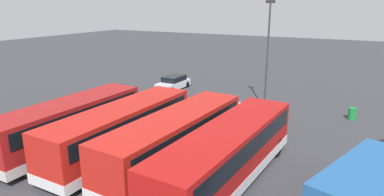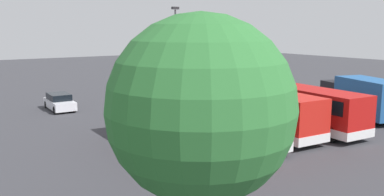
{
  "view_description": "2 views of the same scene",
  "coord_description": "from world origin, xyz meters",
  "px_view_note": "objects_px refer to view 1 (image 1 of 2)",
  "views": [
    {
      "loc": [
        -10.8,
        24.42,
        8.74
      ],
      "look_at": [
        0.99,
        2.13,
        1.73
      ],
      "focal_mm": 31.72,
      "sensor_mm": 36.0,
      "label": 1
    },
    {
      "loc": [
        17.22,
        29.99,
        7.05
      ],
      "look_at": [
        -0.54,
        3.66,
        1.6
      ],
      "focal_mm": 38.11,
      "sensor_mm": 36.0,
      "label": 2
    }
  ],
  "objects_px": {
    "bus_single_deck_fourth": "(70,122)",
    "lamp_post_tall": "(268,48)",
    "waste_bin_yellow": "(352,114)",
    "bus_single_deck_near_end": "(228,153)",
    "bus_single_deck_second": "(176,138)",
    "bus_single_deck_third": "(122,129)",
    "car_hatchback_silver": "(173,83)",
    "car_small_green": "(216,105)"
  },
  "relations": [
    {
      "from": "bus_single_deck_fourth",
      "to": "lamp_post_tall",
      "type": "height_order",
      "value": "lamp_post_tall"
    },
    {
      "from": "bus_single_deck_near_end",
      "to": "bus_single_deck_second",
      "type": "height_order",
      "value": "same"
    },
    {
      "from": "bus_single_deck_second",
      "to": "car_hatchback_silver",
      "type": "bearing_deg",
      "value": -58.64
    },
    {
      "from": "car_small_green",
      "to": "waste_bin_yellow",
      "type": "bearing_deg",
      "value": -160.76
    },
    {
      "from": "bus_single_deck_third",
      "to": "car_small_green",
      "type": "relative_size",
      "value": 2.52
    },
    {
      "from": "bus_single_deck_fourth",
      "to": "car_hatchback_silver",
      "type": "xyz_separation_m",
      "value": [
        2.03,
        -15.86,
        -0.92
      ]
    },
    {
      "from": "lamp_post_tall",
      "to": "waste_bin_yellow",
      "type": "relative_size",
      "value": 9.52
    },
    {
      "from": "lamp_post_tall",
      "to": "car_hatchback_silver",
      "type": "bearing_deg",
      "value": -12.5
    },
    {
      "from": "bus_single_deck_near_end",
      "to": "bus_single_deck_fourth",
      "type": "relative_size",
      "value": 1.12
    },
    {
      "from": "car_small_green",
      "to": "lamp_post_tall",
      "type": "bearing_deg",
      "value": -136.18
    },
    {
      "from": "car_small_green",
      "to": "bus_single_deck_third",
      "type": "bearing_deg",
      "value": 80.03
    },
    {
      "from": "car_small_green",
      "to": "waste_bin_yellow",
      "type": "height_order",
      "value": "car_small_green"
    },
    {
      "from": "bus_single_deck_near_end",
      "to": "bus_single_deck_second",
      "type": "xyz_separation_m",
      "value": [
        3.28,
        -0.48,
        -0.0
      ]
    },
    {
      "from": "bus_single_deck_fourth",
      "to": "lamp_post_tall",
      "type": "bearing_deg",
      "value": -122.09
    },
    {
      "from": "bus_single_deck_third",
      "to": "bus_single_deck_fourth",
      "type": "distance_m",
      "value": 3.63
    },
    {
      "from": "bus_single_deck_third",
      "to": "bus_single_deck_fourth",
      "type": "height_order",
      "value": "same"
    },
    {
      "from": "car_hatchback_silver",
      "to": "bus_single_deck_second",
      "type": "bearing_deg",
      "value": 121.36
    },
    {
      "from": "bus_single_deck_second",
      "to": "bus_single_deck_third",
      "type": "xyz_separation_m",
      "value": [
        3.54,
        0.22,
        -0.0
      ]
    },
    {
      "from": "bus_single_deck_fourth",
      "to": "lamp_post_tall",
      "type": "relative_size",
      "value": 1.17
    },
    {
      "from": "bus_single_deck_fourth",
      "to": "lamp_post_tall",
      "type": "distance_m",
      "value": 16.37
    },
    {
      "from": "bus_single_deck_third",
      "to": "car_small_green",
      "type": "distance_m",
      "value": 10.06
    },
    {
      "from": "bus_single_deck_near_end",
      "to": "car_hatchback_silver",
      "type": "relative_size",
      "value": 2.77
    },
    {
      "from": "car_small_green",
      "to": "waste_bin_yellow",
      "type": "xyz_separation_m",
      "value": [
        -10.02,
        -3.5,
        -0.22
      ]
    },
    {
      "from": "bus_single_deck_near_end",
      "to": "car_small_green",
      "type": "xyz_separation_m",
      "value": [
        5.09,
        -10.12,
        -0.92
      ]
    },
    {
      "from": "bus_single_deck_near_end",
      "to": "bus_single_deck_third",
      "type": "relative_size",
      "value": 1.08
    },
    {
      "from": "bus_single_deck_second",
      "to": "bus_single_deck_third",
      "type": "height_order",
      "value": "same"
    },
    {
      "from": "bus_single_deck_second",
      "to": "car_small_green",
      "type": "bearing_deg",
      "value": -79.36
    },
    {
      "from": "bus_single_deck_second",
      "to": "lamp_post_tall",
      "type": "xyz_separation_m",
      "value": [
        -1.36,
        -12.69,
        3.59
      ]
    },
    {
      "from": "car_small_green",
      "to": "lamp_post_tall",
      "type": "xyz_separation_m",
      "value": [
        -3.17,
        -3.04,
        4.52
      ]
    },
    {
      "from": "lamp_post_tall",
      "to": "waste_bin_yellow",
      "type": "xyz_separation_m",
      "value": [
        -6.85,
        -0.45,
        -4.74
      ]
    },
    {
      "from": "bus_single_deck_near_end",
      "to": "bus_single_deck_third",
      "type": "height_order",
      "value": "same"
    },
    {
      "from": "bus_single_deck_third",
      "to": "bus_single_deck_near_end",
      "type": "bearing_deg",
      "value": 177.8
    },
    {
      "from": "car_small_green",
      "to": "lamp_post_tall",
      "type": "height_order",
      "value": "lamp_post_tall"
    },
    {
      "from": "car_hatchback_silver",
      "to": "waste_bin_yellow",
      "type": "relative_size",
      "value": 4.5
    },
    {
      "from": "bus_single_deck_near_end",
      "to": "waste_bin_yellow",
      "type": "distance_m",
      "value": 14.53
    },
    {
      "from": "car_hatchback_silver",
      "to": "lamp_post_tall",
      "type": "relative_size",
      "value": 0.47
    },
    {
      "from": "car_small_green",
      "to": "car_hatchback_silver",
      "type": "bearing_deg",
      "value": -36.21
    },
    {
      "from": "bus_single_deck_fourth",
      "to": "car_hatchback_silver",
      "type": "relative_size",
      "value": 2.46
    },
    {
      "from": "bus_single_deck_second",
      "to": "car_small_green",
      "type": "height_order",
      "value": "bus_single_deck_second"
    },
    {
      "from": "bus_single_deck_fourth",
      "to": "lamp_post_tall",
      "type": "xyz_separation_m",
      "value": [
        -8.49,
        -13.53,
        3.6
      ]
    },
    {
      "from": "bus_single_deck_second",
      "to": "waste_bin_yellow",
      "type": "height_order",
      "value": "bus_single_deck_second"
    },
    {
      "from": "bus_single_deck_near_end",
      "to": "bus_single_deck_second",
      "type": "bearing_deg",
      "value": -8.3
    }
  ]
}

